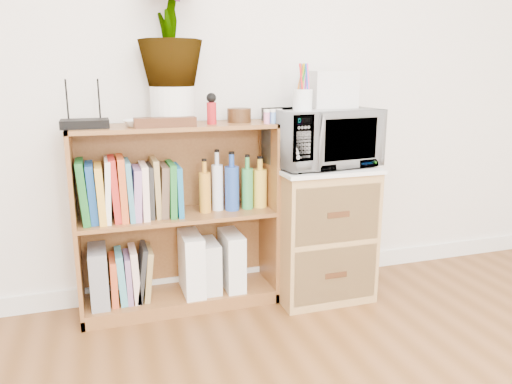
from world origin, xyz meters
name	(u,v)px	position (x,y,z in m)	size (l,w,h in m)	color
skirting_board	(237,277)	(0.00, 2.24, 0.05)	(4.00, 0.02, 0.10)	white
bookshelf	(178,218)	(-0.35, 2.10, 0.47)	(1.00, 0.30, 0.95)	brown
wicker_unit	(318,232)	(0.40, 2.02, 0.35)	(0.50, 0.45, 0.70)	#9E7542
microwave	(322,137)	(0.40, 2.02, 0.87)	(0.53, 0.36, 0.30)	white
pen_cup	(303,100)	(0.24, 1.91, 1.07)	(0.09, 0.09, 0.10)	silver
small_appliance	(330,89)	(0.46, 2.07, 1.11)	(0.24, 0.20, 0.19)	silver
router	(85,124)	(-0.76, 2.08, 0.97)	(0.21, 0.14, 0.04)	black
white_bowl	(137,123)	(-0.53, 2.07, 0.97)	(0.13, 0.13, 0.03)	white
plant_pot	(173,105)	(-0.35, 2.12, 1.04)	(0.21, 0.21, 0.18)	silver
potted_plant	(170,27)	(-0.35, 2.12, 1.40)	(0.30, 0.30, 0.54)	#39732E
trinket_box	(165,122)	(-0.41, 2.00, 0.97)	(0.28, 0.07, 0.05)	#361C0E
kokeshi_doll	(212,113)	(-0.17, 2.06, 1.00)	(0.05, 0.05, 0.11)	#AA151B
wooden_bowl	(239,115)	(-0.02, 2.11, 0.98)	(0.12, 0.12, 0.07)	#37200F
paint_jars	(273,118)	(0.13, 2.01, 0.98)	(0.11, 0.04, 0.06)	pink
file_box	(99,276)	(-0.75, 2.10, 0.21)	(0.09, 0.23, 0.29)	gray
magazine_holder_left	(191,263)	(-0.29, 2.09, 0.23)	(0.10, 0.25, 0.32)	white
magazine_holder_mid	(210,265)	(-0.19, 2.09, 0.20)	(0.08, 0.21, 0.27)	silver
magazine_holder_right	(232,260)	(-0.07, 2.09, 0.22)	(0.10, 0.24, 0.30)	white
cookbooks	(130,190)	(-0.58, 2.10, 0.64)	(0.49, 0.20, 0.31)	#1A6326
liquor_bottles	(241,182)	(-0.02, 2.10, 0.64)	(0.44, 0.07, 0.32)	orange
lower_books	(131,275)	(-0.60, 2.10, 0.20)	(0.21, 0.19, 0.28)	#C84B23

